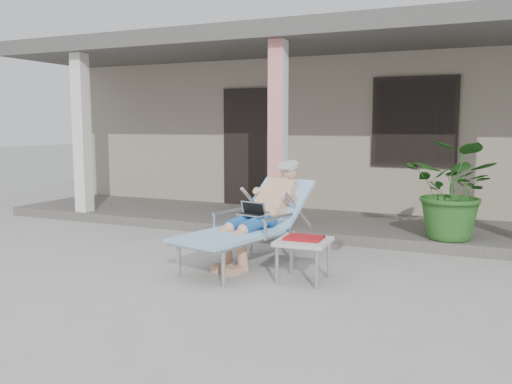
% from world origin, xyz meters
% --- Properties ---
extents(ground, '(60.00, 60.00, 0.00)m').
position_xyz_m(ground, '(0.00, 0.00, 0.00)').
color(ground, '#9E9E99').
rests_on(ground, ground).
extents(house, '(10.40, 5.40, 3.30)m').
position_xyz_m(house, '(0.00, 6.50, 1.67)').
color(house, gray).
rests_on(house, ground).
extents(porch_deck, '(10.00, 2.00, 0.15)m').
position_xyz_m(porch_deck, '(0.00, 3.00, 0.07)').
color(porch_deck, '#605B56').
rests_on(porch_deck, ground).
extents(porch_overhang, '(10.00, 2.30, 2.85)m').
position_xyz_m(porch_overhang, '(0.00, 2.95, 2.79)').
color(porch_overhang, silver).
rests_on(porch_overhang, porch_deck).
extents(porch_step, '(2.00, 0.30, 0.07)m').
position_xyz_m(porch_step, '(0.00, 1.85, 0.04)').
color(porch_step, '#605B56').
rests_on(porch_step, ground).
extents(lounger, '(1.13, 1.99, 1.25)m').
position_xyz_m(lounger, '(0.31, 0.69, 0.77)').
color(lounger, '#B7B7BC').
rests_on(lounger, ground).
extents(side_table, '(0.55, 0.55, 0.47)m').
position_xyz_m(side_table, '(1.05, 0.22, 0.40)').
color(side_table, beige).
rests_on(side_table, ground).
extents(potted_palm, '(1.43, 1.34, 1.27)m').
position_xyz_m(potted_palm, '(2.36, 2.29, 0.78)').
color(potted_palm, '#26591E').
rests_on(potted_palm, porch_deck).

